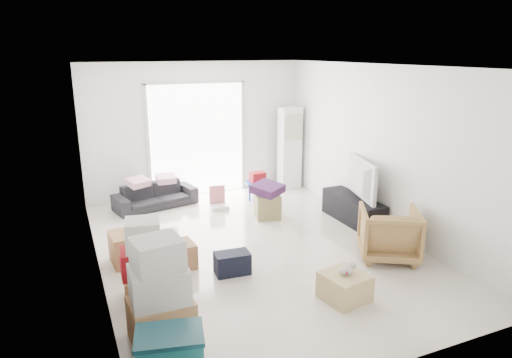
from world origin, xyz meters
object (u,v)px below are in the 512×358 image
at_px(tv_console, 353,209).
at_px(wood_crate, 345,287).
at_px(kids_table, 258,181).
at_px(sofa, 155,192).
at_px(ottoman, 267,206).
at_px(television, 354,193).
at_px(armchair, 389,231).
at_px(ac_tower, 290,148).

distance_m(tv_console, wood_crate, 2.66).
relative_size(tv_console, kids_table, 2.26).
height_order(sofa, ottoman, sofa).
bearing_deg(television, ottoman, 72.13).
bearing_deg(armchair, tv_console, -75.12).
height_order(television, armchair, armchair).
bearing_deg(wood_crate, ac_tower, 70.70).
bearing_deg(television, ac_tower, 15.58).
bearing_deg(wood_crate, sofa, 108.08).
bearing_deg(kids_table, wood_crate, -97.64).
bearing_deg(tv_console, armchair, -104.98).
bearing_deg(sofa, ac_tower, -9.08).
relative_size(ac_tower, sofa, 1.13).
distance_m(tv_console, kids_table, 2.00).
relative_size(ac_tower, ottoman, 4.09).
relative_size(ac_tower, armchair, 2.13).
xyz_separation_m(tv_console, sofa, (-3.01, 2.17, 0.07)).
xyz_separation_m(ac_tower, wood_crate, (-1.56, -4.44, -0.71)).
relative_size(ottoman, wood_crate, 0.86).
bearing_deg(ac_tower, kids_table, -147.39).
distance_m(ac_tower, armchair, 3.76).
relative_size(armchair, ottoman, 1.92).
xyz_separation_m(tv_console, kids_table, (-1.10, 1.65, 0.20)).
distance_m(sofa, kids_table, 1.98).
relative_size(sofa, kids_table, 2.53).
xyz_separation_m(ac_tower, tv_console, (0.05, -2.32, -0.65)).
bearing_deg(kids_table, ac_tower, 32.61).
height_order(ottoman, kids_table, kids_table).
bearing_deg(ottoman, television, -32.22).
bearing_deg(wood_crate, tv_console, 52.83).
bearing_deg(sofa, kids_table, -27.28).
bearing_deg(ac_tower, television, -88.77).
bearing_deg(ac_tower, sofa, -177.10).
bearing_deg(tv_console, kids_table, 123.64).
bearing_deg(ac_tower, ottoman, -128.93).
distance_m(armchair, ottoman, 2.39).
height_order(ac_tower, kids_table, ac_tower).
distance_m(ottoman, wood_crate, 2.94).
bearing_deg(armchair, ac_tower, -65.10).
height_order(ac_tower, sofa, ac_tower).
bearing_deg(ottoman, wood_crate, -96.40).
distance_m(sofa, wood_crate, 4.52).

